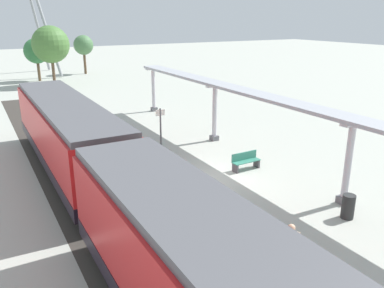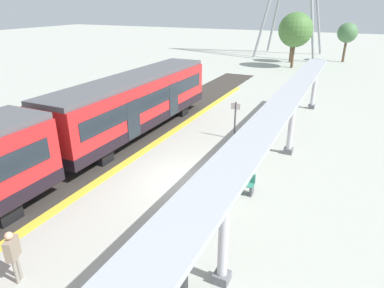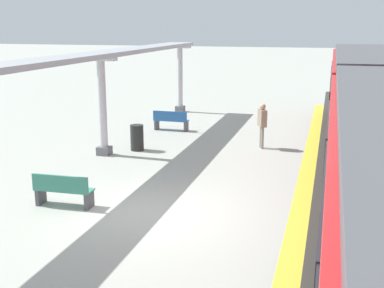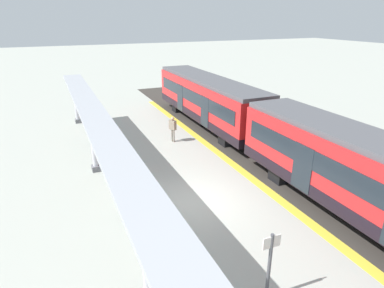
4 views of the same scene
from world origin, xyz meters
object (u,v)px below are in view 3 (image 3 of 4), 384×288
at_px(canopy_pillar_second, 102,106).
at_px(bench_mid_platform, 63,190).
at_px(train_near_carriage, 365,94).
at_px(canopy_pillar_nearest, 180,79).
at_px(trash_bin, 137,138).
at_px(bench_near_end, 171,120).
at_px(passenger_waiting_near_edge, 262,120).

height_order(canopy_pillar_second, bench_mid_platform, canopy_pillar_second).
height_order(train_near_carriage, bench_mid_platform, train_near_carriage).
distance_m(train_near_carriage, canopy_pillar_nearest, 9.83).
bearing_deg(bench_mid_platform, canopy_pillar_nearest, -85.00).
bearing_deg(canopy_pillar_second, trash_bin, -133.56).
relative_size(bench_near_end, bench_mid_platform, 0.99).
bearing_deg(train_near_carriage, bench_mid_platform, 52.18).
bearing_deg(bench_mid_platform, bench_near_end, -88.57).
distance_m(bench_near_end, passenger_waiting_near_edge, 4.71).
xyz_separation_m(bench_near_end, bench_mid_platform, (-0.24, 9.46, 0.00)).
distance_m(train_near_carriage, bench_mid_platform, 12.48).
bearing_deg(passenger_waiting_near_edge, trash_bin, 19.36).
bearing_deg(canopy_pillar_second, bench_near_end, -102.51).
xyz_separation_m(canopy_pillar_second, trash_bin, (-0.87, -0.92, -1.26)).
height_order(canopy_pillar_nearest, canopy_pillar_second, same).
relative_size(canopy_pillar_nearest, bench_near_end, 2.26).
xyz_separation_m(train_near_carriage, passenger_waiting_near_edge, (3.64, 2.39, -0.79)).
relative_size(train_near_carriage, canopy_pillar_second, 3.89).
distance_m(canopy_pillar_second, bench_near_end, 4.78).
bearing_deg(trash_bin, canopy_pillar_second, 46.44).
distance_m(bench_near_end, trash_bin, 3.58).
bearing_deg(bench_near_end, passenger_waiting_near_edge, 153.87).
height_order(train_near_carriage, trash_bin, train_near_carriage).
bearing_deg(canopy_pillar_second, bench_mid_platform, 103.97).
distance_m(canopy_pillar_nearest, trash_bin, 8.36).
distance_m(trash_bin, passenger_waiting_near_edge, 4.62).
height_order(canopy_pillar_second, trash_bin, canopy_pillar_second).
relative_size(trash_bin, passenger_waiting_near_edge, 0.56).
xyz_separation_m(train_near_carriage, bench_mid_platform, (7.60, 9.79, -1.39)).
xyz_separation_m(canopy_pillar_second, bench_near_end, (-1.00, -4.50, -1.28)).
xyz_separation_m(canopy_pillar_nearest, passenger_waiting_near_edge, (-5.20, 6.70, -0.68)).
bearing_deg(bench_mid_platform, passenger_waiting_near_edge, -118.16).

